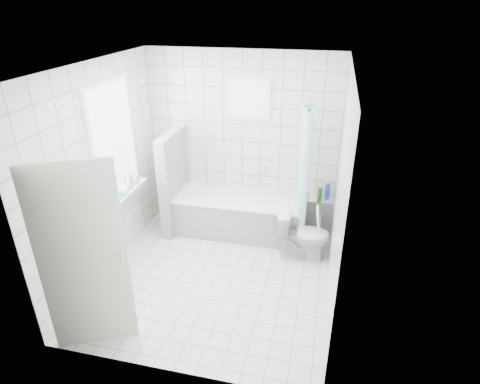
# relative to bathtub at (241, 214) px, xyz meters

# --- Properties ---
(ground) EXTENTS (3.00, 3.00, 0.00)m
(ground) POSITION_rel_bathtub_xyz_m (-0.07, -1.13, -0.29)
(ground) COLOR white
(ground) RESTS_ON ground
(ceiling) EXTENTS (3.00, 3.00, 0.00)m
(ceiling) POSITION_rel_bathtub_xyz_m (-0.07, -1.13, 2.31)
(ceiling) COLOR white
(ceiling) RESTS_ON ground
(wall_back) EXTENTS (2.80, 0.02, 2.60)m
(wall_back) POSITION_rel_bathtub_xyz_m (-0.07, 0.37, 1.01)
(wall_back) COLOR white
(wall_back) RESTS_ON ground
(wall_front) EXTENTS (2.80, 0.02, 2.60)m
(wall_front) POSITION_rel_bathtub_xyz_m (-0.07, -2.62, 1.01)
(wall_front) COLOR white
(wall_front) RESTS_ON ground
(wall_left) EXTENTS (0.02, 3.00, 2.60)m
(wall_left) POSITION_rel_bathtub_xyz_m (-1.47, -1.13, 1.01)
(wall_left) COLOR white
(wall_left) RESTS_ON ground
(wall_right) EXTENTS (0.02, 3.00, 2.60)m
(wall_right) POSITION_rel_bathtub_xyz_m (1.33, -1.13, 1.01)
(wall_right) COLOR white
(wall_right) RESTS_ON ground
(window_left) EXTENTS (0.01, 0.90, 1.40)m
(window_left) POSITION_rel_bathtub_xyz_m (-1.42, -0.83, 1.31)
(window_left) COLOR white
(window_left) RESTS_ON wall_left
(window_back) EXTENTS (0.50, 0.01, 0.50)m
(window_back) POSITION_rel_bathtub_xyz_m (0.03, 0.33, 1.66)
(window_back) COLOR white
(window_back) RESTS_ON wall_back
(window_sill) EXTENTS (0.18, 1.02, 0.08)m
(window_sill) POSITION_rel_bathtub_xyz_m (-1.38, -0.83, 0.57)
(window_sill) COLOR white
(window_sill) RESTS_ON wall_left
(door) EXTENTS (0.73, 0.41, 2.00)m
(door) POSITION_rel_bathtub_xyz_m (-0.96, -2.42, 0.71)
(door) COLOR silver
(door) RESTS_ON ground
(bathtub) EXTENTS (1.89, 0.77, 0.58)m
(bathtub) POSITION_rel_bathtub_xyz_m (0.00, 0.00, 0.00)
(bathtub) COLOR white
(bathtub) RESTS_ON ground
(partition_wall) EXTENTS (0.15, 0.85, 1.50)m
(partition_wall) POSITION_rel_bathtub_xyz_m (-1.01, -0.05, 0.46)
(partition_wall) COLOR white
(partition_wall) RESTS_ON ground
(tiled_ledge) EXTENTS (0.40, 0.24, 0.55)m
(tiled_ledge) POSITION_rel_bathtub_xyz_m (1.16, 0.25, -0.02)
(tiled_ledge) COLOR white
(tiled_ledge) RESTS_ON ground
(toilet) EXTENTS (0.73, 0.46, 0.71)m
(toilet) POSITION_rel_bathtub_xyz_m (0.96, -0.48, 0.06)
(toilet) COLOR white
(toilet) RESTS_ON ground
(curtain_rod) EXTENTS (0.02, 0.80, 0.02)m
(curtain_rod) POSITION_rel_bathtub_xyz_m (0.88, -0.03, 1.71)
(curtain_rod) COLOR silver
(curtain_rod) RESTS_ON wall_back
(shower_curtain) EXTENTS (0.14, 0.48, 1.78)m
(shower_curtain) POSITION_rel_bathtub_xyz_m (0.88, -0.16, 0.81)
(shower_curtain) COLOR #4AD6DB
(shower_curtain) RESTS_ON curtain_rod
(tub_faucet) EXTENTS (0.18, 0.06, 0.06)m
(tub_faucet) POSITION_rel_bathtub_xyz_m (0.10, 0.33, 0.56)
(tub_faucet) COLOR silver
(tub_faucet) RESTS_ON wall_back
(sill_bottles) EXTENTS (0.16, 0.77, 0.28)m
(sill_bottles) POSITION_rel_bathtub_xyz_m (-1.37, -0.89, 0.72)
(sill_bottles) COLOR #E874E2
(sill_bottles) RESTS_ON window_sill
(ledge_bottles) EXTENTS (0.17, 0.18, 0.25)m
(ledge_bottles) POSITION_rel_bathtub_xyz_m (1.16, 0.23, 0.37)
(ledge_bottles) COLOR red
(ledge_bottles) RESTS_ON tiled_ledge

